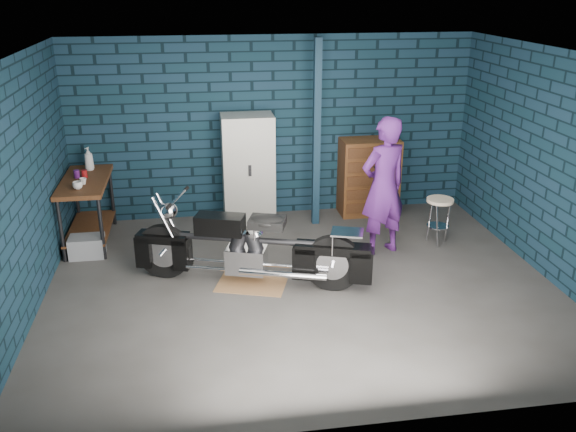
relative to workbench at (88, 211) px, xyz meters
name	(u,v)px	position (x,y,z in m)	size (l,w,h in m)	color
ground	(302,285)	(2.68, -1.75, -0.46)	(6.00, 6.00, 0.00)	#4B4846
room_walls	(295,119)	(2.68, -1.20, 1.45)	(6.02, 5.01, 2.71)	#102A37
support_post	(317,135)	(3.23, 0.20, 0.90)	(0.10, 0.10, 2.70)	#132A3C
workbench	(88,211)	(0.00, 0.00, 0.00)	(0.60, 1.40, 0.91)	#5A321B
drip_mat	(252,283)	(2.09, -1.60, -0.45)	(0.81, 0.61, 0.01)	#91653F
motorcycle	(251,242)	(2.09, -1.60, 0.08)	(2.43, 0.66, 1.07)	black
person	(383,187)	(3.89, -0.95, 0.47)	(0.67, 0.44, 1.84)	#571F76
storage_bin	(87,247)	(0.02, -0.50, -0.32)	(0.45, 0.32, 0.28)	gray
locker	(248,169)	(2.26, 0.48, 0.35)	(0.75, 0.54, 1.61)	beige
tool_chest	(369,177)	(4.12, 0.48, 0.13)	(0.88, 0.49, 1.18)	brown
shop_stool	(438,221)	(4.74, -0.82, -0.12)	(0.36, 0.36, 0.66)	beige
cup_a	(78,185)	(-0.02, -0.40, 0.50)	(0.13, 0.13, 0.10)	beige
cup_b	(83,181)	(0.02, -0.21, 0.50)	(0.09, 0.09, 0.08)	beige
mug_purple	(77,174)	(-0.10, 0.09, 0.51)	(0.08, 0.08, 0.11)	#571B6D
mug_red	(84,174)	(0.00, 0.08, 0.51)	(0.08, 0.08, 0.11)	maroon
bottle	(89,159)	(0.01, 0.44, 0.62)	(0.13, 0.13, 0.33)	gray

